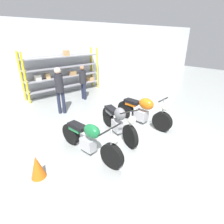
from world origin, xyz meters
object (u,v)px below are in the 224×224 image
at_px(person_near_rack, 83,80).
at_px(motorcycle_grey, 118,121).
at_px(motorcycle_green, 89,139).
at_px(person_browsing, 59,87).
at_px(traffic_cone, 37,167).
at_px(motorcycle_orange, 143,111).
at_px(shelving_rack, 64,72).

bearing_deg(person_near_rack, motorcycle_grey, 75.46).
bearing_deg(motorcycle_green, person_browsing, 158.67).
height_order(motorcycle_grey, person_browsing, person_browsing).
xyz_separation_m(person_browsing, person_near_rack, (1.62, 0.86, -0.13)).
height_order(person_browsing, person_near_rack, person_browsing).
relative_size(motorcycle_grey, traffic_cone, 3.71).
distance_m(motorcycle_orange, person_browsing, 3.28).
xyz_separation_m(motorcycle_grey, traffic_cone, (-2.55, -0.11, -0.22)).
xyz_separation_m(person_browsing, traffic_cone, (-2.07, -2.85, -0.81)).
relative_size(motorcycle_grey, person_browsing, 1.12).
bearing_deg(motorcycle_grey, shelving_rack, -175.42).
bearing_deg(motorcycle_green, traffic_cone, -101.10).
distance_m(motorcycle_grey, person_browsing, 2.84).
relative_size(motorcycle_green, motorcycle_grey, 1.06).
distance_m(shelving_rack, traffic_cone, 6.33).
height_order(shelving_rack, person_browsing, shelving_rack).
height_order(motorcycle_green, motorcycle_orange, motorcycle_orange).
bearing_deg(traffic_cone, motorcycle_green, -4.07).
xyz_separation_m(person_near_rack, traffic_cone, (-3.70, -3.71, -0.68)).
distance_m(shelving_rack, motorcycle_grey, 5.20).
xyz_separation_m(motorcycle_grey, person_browsing, (-0.47, 2.74, 0.59)).
bearing_deg(person_near_rack, motorcycle_orange, 93.84).
bearing_deg(motorcycle_grey, person_browsing, -154.45).
height_order(shelving_rack, traffic_cone, shelving_rack).
height_order(motorcycle_grey, person_near_rack, person_near_rack).
bearing_deg(motorcycle_green, motorcycle_orange, 87.43).
relative_size(person_browsing, person_near_rack, 1.12).
bearing_deg(person_browsing, shelving_rack, -175.77).
bearing_deg(person_near_rack, traffic_cone, 48.29).
height_order(motorcycle_green, traffic_cone, motorcycle_green).
bearing_deg(shelving_rack, person_near_rack, -83.96).
bearing_deg(person_browsing, motorcycle_grey, 46.46).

